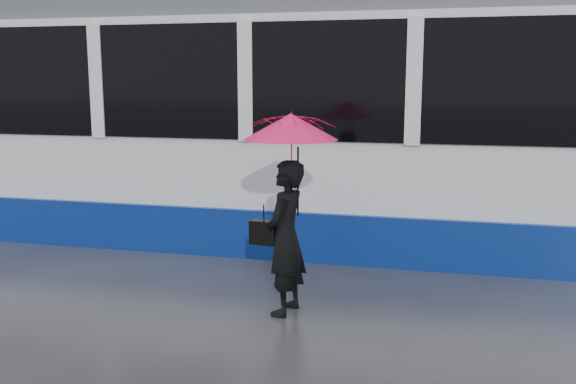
# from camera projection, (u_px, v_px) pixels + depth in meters

# --- Properties ---
(ground) EXTENTS (90.00, 90.00, 0.00)m
(ground) POSITION_uv_depth(u_px,v_px,m) (306.00, 297.00, 6.66)
(ground) COLOR #28282D
(ground) RESTS_ON ground
(rails) EXTENTS (34.00, 1.51, 0.02)m
(rails) POSITION_uv_depth(u_px,v_px,m) (344.00, 239.00, 9.04)
(rails) COLOR #3F3D38
(rails) RESTS_ON ground
(tram) EXTENTS (26.00, 2.56, 3.35)m
(tram) POSITION_uv_depth(u_px,v_px,m) (456.00, 125.00, 8.41)
(tram) COLOR white
(tram) RESTS_ON ground
(woman) EXTENTS (0.43, 0.59, 1.49)m
(woman) POSITION_uv_depth(u_px,v_px,m) (286.00, 238.00, 6.09)
(woman) COLOR black
(woman) RESTS_ON ground
(umbrella) EXTENTS (0.99, 0.99, 1.01)m
(umbrella) POSITION_uv_depth(u_px,v_px,m) (291.00, 145.00, 5.92)
(umbrella) COLOR #ED1464
(umbrella) RESTS_ON ground
(handbag) EXTENTS (0.28, 0.15, 0.41)m
(handbag) POSITION_uv_depth(u_px,v_px,m) (264.00, 232.00, 6.15)
(handbag) COLOR black
(handbag) RESTS_ON ground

